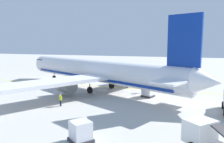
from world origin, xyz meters
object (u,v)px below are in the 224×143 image
at_px(airliner_foreground, 97,71).
at_px(crew_loader_right, 127,82).
at_px(crew_marshaller, 142,87).
at_px(crew_loader_left, 60,99).
at_px(cargo_container_near, 148,91).
at_px(cargo_container_mid, 81,131).
at_px(service_truck_fuel, 209,139).

xyz_separation_m(airliner_foreground, crew_loader_right, (3.71, -4.42, -2.34)).
distance_m(crew_marshaller, crew_loader_left, 14.23).
bearing_deg(crew_loader_right, cargo_container_near, -140.44).
distance_m(cargo_container_near, crew_marshaller, 2.79).
relative_size(cargo_container_near, crew_marshaller, 1.21).
height_order(cargo_container_near, crew_loader_left, cargo_container_near).
bearing_deg(airliner_foreground, crew_loader_right, -49.94).
xyz_separation_m(cargo_container_near, cargo_container_mid, (-17.49, 2.95, -0.01)).
bearing_deg(airliner_foreground, crew_marshaller, -87.77).
xyz_separation_m(airliner_foreground, cargo_container_near, (-2.15, -9.26, -2.46)).
xyz_separation_m(service_truck_fuel, cargo_container_near, (16.31, 7.23, -0.26)).
relative_size(airliner_foreground, service_truck_fuel, 7.10).
distance_m(cargo_container_mid, crew_loader_left, 11.50).
relative_size(airliner_foreground, cargo_container_mid, 15.74).
bearing_deg(cargo_container_mid, crew_loader_right, 4.62).
bearing_deg(crew_marshaller, airliner_foreground, 92.23).
relative_size(service_truck_fuel, crew_loader_left, 3.36).
relative_size(service_truck_fuel, crew_loader_right, 3.10).
distance_m(crew_loader_left, crew_loader_right, 15.45).
distance_m(cargo_container_mid, crew_loader_right, 23.43).
relative_size(cargo_container_mid, crew_marshaller, 1.39).
height_order(airliner_foreground, crew_marshaller, airliner_foreground).
bearing_deg(crew_loader_right, airliner_foreground, 130.06).
xyz_separation_m(cargo_container_mid, crew_loader_right, (23.35, 1.89, 0.13)).
distance_m(cargo_container_near, cargo_container_mid, 17.74).
bearing_deg(airliner_foreground, cargo_container_mid, -162.21).
bearing_deg(service_truck_fuel, cargo_container_mid, 96.62).
bearing_deg(service_truck_fuel, crew_loader_right, 28.57).
bearing_deg(cargo_container_mid, airliner_foreground, 17.79).
bearing_deg(crew_marshaller, cargo_container_near, -151.75).
distance_m(airliner_foreground, service_truck_fuel, 24.85).
distance_m(service_truck_fuel, crew_loader_left, 19.11).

